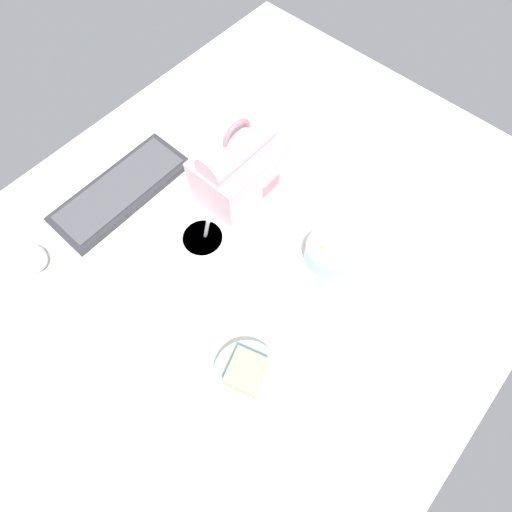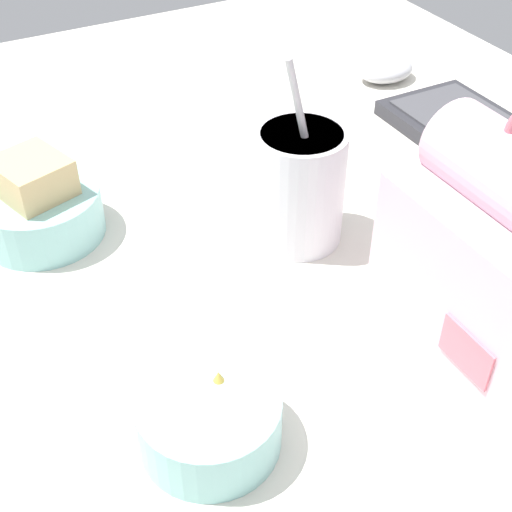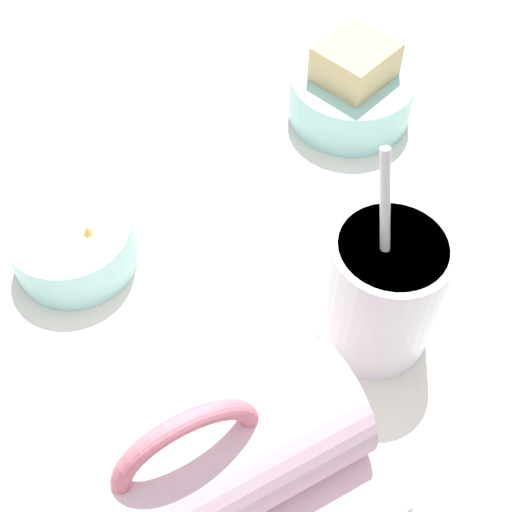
{
  "view_description": "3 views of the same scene",
  "coord_description": "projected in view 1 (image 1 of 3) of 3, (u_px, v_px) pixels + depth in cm",
  "views": [
    {
      "loc": [
        -27.29,
        -27.02,
        80.95
      ],
      "look_at": [
        -0.85,
        -3.5,
        7.0
      ],
      "focal_mm": 28.0,
      "sensor_mm": 36.0,
      "label": 1
    },
    {
      "loc": [
        41.2,
        -25.85,
        46.3
      ],
      "look_at": [
        -0.85,
        -3.5,
        7.0
      ],
      "focal_mm": 50.0,
      "sensor_mm": 36.0,
      "label": 2
    },
    {
      "loc": [
        15.13,
        25.63,
        52.64
      ],
      "look_at": [
        -0.85,
        -3.5,
        7.0
      ],
      "focal_mm": 50.0,
      "sensor_mm": 36.0,
      "label": 3
    }
  ],
  "objects": [
    {
      "name": "desk_surface",
      "position": [
        247.0,
        256.0,
        0.89
      ],
      "size": [
        140.0,
        110.0,
        2.0
      ],
      "color": "silver",
      "rests_on": "ground"
    },
    {
      "name": "keyboard",
      "position": [
        121.0,
        190.0,
        0.94
      ],
      "size": [
        33.66,
        13.11,
        2.1
      ],
      "color": "#2D2D33",
      "rests_on": "desk_surface"
    },
    {
      "name": "lunch_bag",
      "position": [
        239.0,
        166.0,
        0.88
      ],
      "size": [
        19.45,
        13.46,
        21.22
      ],
      "color": "beige",
      "rests_on": "desk_surface"
    },
    {
      "name": "soup_cup",
      "position": [
        206.0,
        251.0,
        0.81
      ],
      "size": [
        8.72,
        8.72,
        19.7
      ],
      "color": "silver",
      "rests_on": "desk_surface"
    },
    {
      "name": "bento_bowl_sandwich",
      "position": [
        247.0,
        375.0,
        0.73
      ],
      "size": [
        12.23,
        12.23,
        8.65
      ],
      "color": "#93D1CC",
      "rests_on": "desk_surface"
    },
    {
      "name": "bento_bowl_snacks",
      "position": [
        329.0,
        252.0,
        0.85
      ],
      "size": [
        10.53,
        10.53,
        5.54
      ],
      "color": "#93D1CC",
      "rests_on": "desk_surface"
    },
    {
      "name": "computer_mouse",
      "position": [
        31.0,
        258.0,
        0.86
      ],
      "size": [
        6.09,
        8.03,
        2.96
      ],
      "color": "silver",
      "rests_on": "desk_surface"
    }
  ]
}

